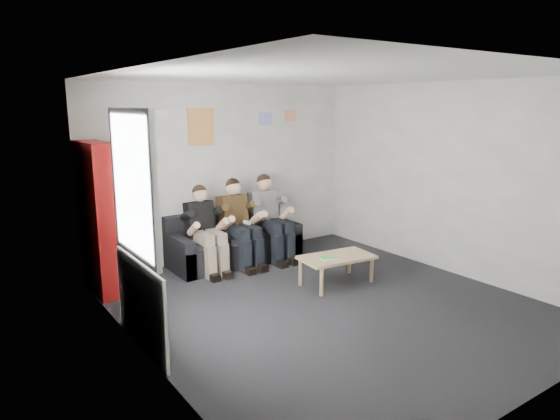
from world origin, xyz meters
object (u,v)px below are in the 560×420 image
(bookshelf, at_px, (100,218))
(person_middle, at_px, (240,224))
(person_left, at_px, (206,230))
(person_right, at_px, (271,219))
(coffee_table, at_px, (337,259))
(sofa, at_px, (234,244))

(bookshelf, height_order, person_middle, bookshelf)
(person_left, relative_size, person_right, 0.95)
(bookshelf, xyz_separation_m, person_left, (1.44, -0.08, -0.35))
(person_left, bearing_deg, bookshelf, 178.02)
(person_middle, height_order, person_right, person_right)
(person_middle, bearing_deg, person_left, 177.55)
(bookshelf, height_order, coffee_table, bookshelf)
(coffee_table, xyz_separation_m, person_middle, (-0.65, 1.46, 0.29))
(person_left, relative_size, person_middle, 0.96)
(person_left, bearing_deg, coffee_table, -49.12)
(coffee_table, bearing_deg, person_left, 129.55)
(coffee_table, bearing_deg, person_right, 93.71)
(sofa, xyz_separation_m, person_left, (-0.56, -0.19, 0.34))
(coffee_table, distance_m, person_left, 1.91)
(person_left, bearing_deg, person_middle, 1.03)
(person_left, xyz_separation_m, person_right, (1.11, -0.00, 0.02))
(person_left, height_order, person_middle, person_middle)
(person_left, bearing_deg, person_right, 1.15)
(person_left, xyz_separation_m, person_middle, (0.56, -0.00, 0.02))
(bookshelf, xyz_separation_m, person_right, (2.55, -0.09, -0.32))
(sofa, relative_size, person_left, 1.59)
(person_right, bearing_deg, coffee_table, -77.68)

